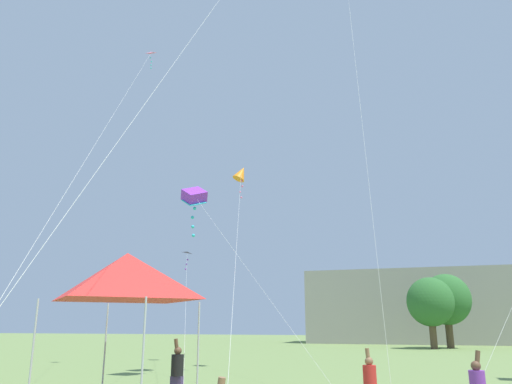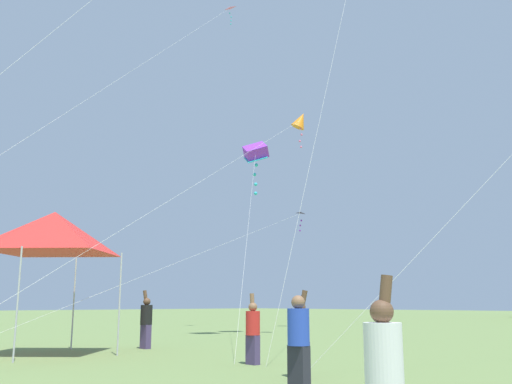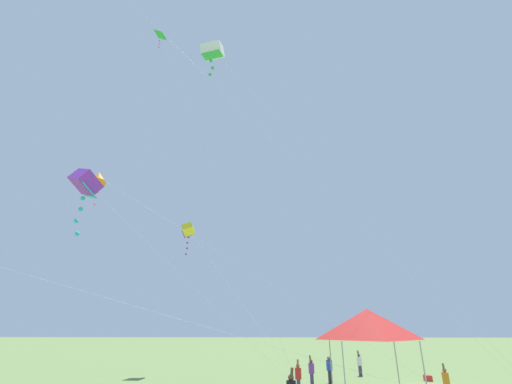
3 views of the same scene
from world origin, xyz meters
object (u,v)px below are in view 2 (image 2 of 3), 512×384
object	(u,v)px
festival_tent	(54,232)
person_white_shirt	(384,373)
person_purple_shirt	(301,335)
person_blue_shirt	(299,339)
kite_black_delta_2	(299,215)
person_black_shirt	(146,320)
kite_purple_box_4	(256,153)
kite_orange_diamond_0	(300,121)
person_red_shirt	(253,330)
kite_pink_delta_3	(223,13)

from	to	relation	value
festival_tent	person_white_shirt	xyz separation A→B (m)	(13.73, -2.65, -2.79)
festival_tent	person_purple_shirt	xyz separation A→B (m)	(8.71, 1.66, -2.79)
person_blue_shirt	kite_black_delta_2	xyz separation A→B (m)	(-17.25, 18.84, 6.16)
person_black_shirt	person_white_shirt	size ratio (longest dim) A/B	1.08
kite_purple_box_4	person_purple_shirt	bearing A→B (deg)	-39.73
person_white_shirt	kite_purple_box_4	bearing A→B (deg)	113.90
person_purple_shirt	person_blue_shirt	world-z (taller)	person_purple_shirt
kite_orange_diamond_0	festival_tent	bearing A→B (deg)	-84.70
person_white_shirt	kite_orange_diamond_0	world-z (taller)	kite_orange_diamond_0
person_black_shirt	person_white_shirt	distance (m)	15.10
person_red_shirt	person_purple_shirt	world-z (taller)	person_purple_shirt
person_red_shirt	festival_tent	bearing A→B (deg)	59.63
person_black_shirt	kite_black_delta_2	size ratio (longest dim) A/B	0.08
person_purple_shirt	kite_pink_delta_3	xyz separation A→B (m)	(-16.15, 11.14, 17.83)
person_blue_shirt	kite_orange_diamond_0	distance (m)	19.10
kite_black_delta_2	kite_purple_box_4	bearing A→B (deg)	-62.59
festival_tent	kite_purple_box_4	size ratio (longest dim) A/B	0.42
person_blue_shirt	kite_orange_diamond_0	bearing A→B (deg)	-152.40
kite_black_delta_2	kite_purple_box_4	xyz separation A→B (m)	(3.77, -7.28, 2.00)
person_black_shirt	person_blue_shirt	distance (m)	10.47
person_black_shirt	person_blue_shirt	world-z (taller)	person_black_shirt
festival_tent	person_blue_shirt	xyz separation A→B (m)	(9.90, 0.31, -2.76)
person_black_shirt	kite_black_delta_2	bearing A→B (deg)	-138.55
person_red_shirt	person_black_shirt	bearing A→B (deg)	28.59
festival_tent	person_white_shirt	bearing A→B (deg)	-10.92
festival_tent	kite_black_delta_2	world-z (taller)	kite_black_delta_2
kite_orange_diamond_0	kite_pink_delta_3	distance (m)	10.43
person_black_shirt	kite_purple_box_4	bearing A→B (deg)	-140.81
person_blue_shirt	kite_purple_box_4	world-z (taller)	kite_purple_box_4
kite_black_delta_2	kite_purple_box_4	world-z (taller)	kite_purple_box_4
person_black_shirt	kite_purple_box_4	world-z (taller)	kite_purple_box_4
person_purple_shirt	kite_orange_diamond_0	bearing A→B (deg)	100.11
kite_black_delta_2	person_blue_shirt	bearing A→B (deg)	-47.53
person_white_shirt	kite_purple_box_4	distance (m)	24.03
person_red_shirt	person_purple_shirt	size ratio (longest dim) A/B	0.98
person_purple_shirt	kite_pink_delta_3	size ratio (longest dim) A/B	0.08
person_white_shirt	kite_purple_box_4	size ratio (longest dim) A/B	0.18
person_blue_shirt	kite_pink_delta_3	size ratio (longest dim) A/B	0.07
person_black_shirt	kite_purple_box_4	distance (m)	12.19
person_purple_shirt	kite_black_delta_2	world-z (taller)	kite_black_delta_2
kite_orange_diamond_0	kite_black_delta_2	size ratio (longest dim) A/B	0.74
person_red_shirt	kite_orange_diamond_0	xyz separation A→B (m)	(-7.27, 9.92, 9.51)
kite_pink_delta_3	kite_orange_diamond_0	bearing A→B (deg)	-1.48
kite_pink_delta_3	person_blue_shirt	bearing A→B (deg)	-35.79
kite_orange_diamond_0	kite_purple_box_4	distance (m)	2.85
person_red_shirt	person_blue_shirt	bearing A→B (deg)	-176.87
kite_black_delta_2	person_red_shirt	bearing A→B (deg)	-50.70
festival_tent	kite_pink_delta_3	distance (m)	21.11
festival_tent	person_blue_shirt	world-z (taller)	festival_tent
kite_orange_diamond_0	kite_black_delta_2	xyz separation A→B (m)	(-6.18, 6.51, -3.32)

